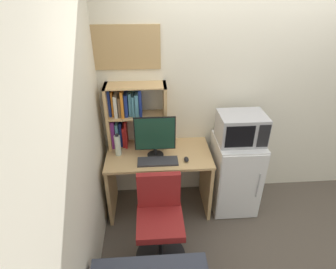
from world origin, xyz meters
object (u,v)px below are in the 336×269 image
microwave (241,128)px  mini_fridge (234,174)px  keyboard (158,161)px  wall_corkboard (124,48)px  monitor (155,136)px  water_bottle (118,145)px  computer_mouse (186,159)px  hutch_bookshelf (129,113)px  desk_chair (160,224)px

microwave → mini_fridge: bearing=-90.2°
keyboard → microwave: (0.89, 0.15, 0.28)m
mini_fridge → wall_corkboard: 1.86m
monitor → water_bottle: 0.42m
keyboard → wall_corkboard: wall_corkboard is taller
wall_corkboard → monitor: bearing=-50.6°
keyboard → mini_fridge: (0.89, 0.15, -0.33)m
computer_mouse → wall_corkboard: bearing=142.3°
hutch_bookshelf → water_bottle: size_ratio=2.83×
keyboard → wall_corkboard: (-0.30, 0.47, 1.06)m
desk_chair → hutch_bookshelf: bearing=107.9°
microwave → hutch_bookshelf: bearing=169.7°
water_bottle → hutch_bookshelf: bearing=56.7°
computer_mouse → desk_chair: bearing=-120.9°
water_bottle → microwave: (1.31, -0.02, 0.17)m
hutch_bookshelf → computer_mouse: (0.59, -0.36, -0.38)m
mini_fridge → monitor: bearing=-178.4°
computer_mouse → wall_corkboard: (-0.60, 0.46, 1.05)m
monitor → computer_mouse: bearing=-21.0°
keyboard → monitor: bearing=99.0°
keyboard → microwave: 0.95m
monitor → desk_chair: monitor is taller
microwave → wall_corkboard: (-1.19, 0.31, 0.78)m
keyboard → computer_mouse: bearing=0.7°
monitor → computer_mouse: size_ratio=5.26×
water_bottle → computer_mouse: bearing=-13.1°
wall_corkboard → computer_mouse: bearing=-37.7°
monitor → computer_mouse: monitor is taller
monitor → mini_fridge: monitor is taller
keyboard → wall_corkboard: bearing=122.7°
keyboard → desk_chair: (-0.01, -0.50, -0.37)m
hutch_bookshelf → computer_mouse: size_ratio=8.23×
keyboard → water_bottle: water_bottle is taller
keyboard → computer_mouse: computer_mouse is taller
hutch_bookshelf → computer_mouse: bearing=-31.9°
microwave → monitor: bearing=-178.2°
computer_mouse → monitor: bearing=159.0°
wall_corkboard → keyboard: bearing=-57.3°
hutch_bookshelf → microwave: bearing=-10.3°
computer_mouse → desk_chair: size_ratio=0.10×
water_bottle → desk_chair: (0.41, -0.67, -0.48)m
microwave → desk_chair: bearing=-143.7°
computer_mouse → desk_chair: desk_chair is taller
monitor → water_bottle: monitor is taller
computer_mouse → desk_chair: (-0.30, -0.51, -0.38)m
hutch_bookshelf → microwave: 1.20m
hutch_bookshelf → desk_chair: (0.28, -0.87, -0.76)m
computer_mouse → microwave: microwave is taller
computer_mouse → water_bottle: 0.74m
keyboard → computer_mouse: (0.30, 0.00, 0.01)m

